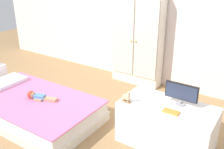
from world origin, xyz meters
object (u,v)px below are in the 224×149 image
at_px(bed, 33,108).
at_px(book_orange, 171,112).
at_px(tv_stand, 166,125).
at_px(wardrobe, 138,39).
at_px(doll, 36,96).
at_px(tv_monitor, 181,93).
at_px(rocking_horse_toy, 127,97).

height_order(bed, book_orange, book_orange).
bearing_deg(tv_stand, wardrobe, 129.63).
height_order(doll, tv_stand, tv_stand).
bearing_deg(wardrobe, tv_monitor, -45.93).
height_order(wardrobe, tv_monitor, wardrobe).
bearing_deg(doll, book_orange, 9.61).
distance_m(doll, book_orange, 1.65).
bearing_deg(book_orange, bed, -169.94).
relative_size(bed, tv_monitor, 4.96).
relative_size(doll, tv_stand, 0.40).
relative_size(bed, wardrobe, 1.15).
bearing_deg(doll, wardrobe, 72.76).
bearing_deg(bed, book_orange, 10.06).
distance_m(bed, wardrobe, 1.86).
height_order(bed, tv_monitor, tv_monitor).
bearing_deg(tv_monitor, bed, -163.68).
distance_m(wardrobe, rocking_horse_toy, 1.57).
bearing_deg(rocking_horse_toy, book_orange, 6.62).
bearing_deg(doll, bed, -158.27).
relative_size(doll, tv_monitor, 1.14).
relative_size(doll, book_orange, 2.43).
distance_m(doll, wardrobe, 1.77).
bearing_deg(rocking_horse_toy, tv_stand, 23.16).
height_order(wardrobe, tv_stand, wardrobe).
height_order(tv_monitor, book_orange, tv_monitor).
bearing_deg(tv_stand, book_orange, -57.31).
xyz_separation_m(tv_stand, rocking_horse_toy, (-0.39, -0.17, 0.30)).
height_order(wardrobe, rocking_horse_toy, wardrobe).
xyz_separation_m(wardrobe, rocking_horse_toy, (0.65, -1.42, -0.19)).
relative_size(wardrobe, rocking_horse_toy, 11.23).
height_order(tv_stand, tv_monitor, tv_monitor).
xyz_separation_m(doll, book_orange, (1.62, 0.27, 0.18)).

